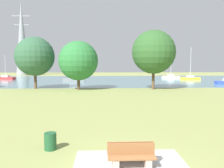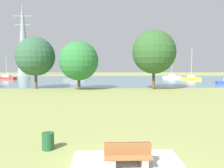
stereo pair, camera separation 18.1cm
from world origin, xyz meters
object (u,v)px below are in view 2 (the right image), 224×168
tree_west_near (35,56)px  bench_facing_water (127,153)px  sailboat_white (172,77)px  electricity_pylon (23,38)px  sailboat_gray (74,79)px  litter_bin (48,141)px  tree_west_far (154,52)px  sailboat_yellow (191,78)px  sailboat_red (7,78)px  bench_facing_inland (128,159)px  tree_east_near (79,61)px

tree_west_near → bench_facing_water: bearing=-68.4°
sailboat_white → electricity_pylon: 52.22m
bench_facing_water → electricity_pylon: (-28.62, 75.73, 12.32)m
sailboat_gray → sailboat_white: bearing=22.0°
litter_bin → sailboat_gray: (-3.99, 43.74, 0.08)m
tree_west_far → sailboat_yellow: bearing=56.8°
sailboat_red → tree_west_near: tree_west_near is taller
bench_facing_inland → tree_west_far: bearing=76.1°
sailboat_white → sailboat_red: bearing=-175.9°
sailboat_red → sailboat_yellow: (46.75, -3.34, 0.02)m
sailboat_gray → sailboat_yellow: bearing=7.8°
sailboat_red → electricity_pylon: size_ratio=0.24×
bench_facing_water → tree_west_far: bearing=75.8°
bench_facing_inland → electricity_pylon: bearing=110.6°
sailboat_yellow → litter_bin: bearing=-117.4°
sailboat_white → tree_west_far: (-11.09, -28.13, 5.37)m
sailboat_red → sailboat_gray: 19.48m
tree_west_far → electricity_pylon: (-35.63, 47.95, 6.97)m
bench_facing_water → bench_facing_inland: size_ratio=1.00×
sailboat_gray → tree_west_near: size_ratio=0.97×
tree_east_near → bench_facing_water: bearing=-80.5°
bench_facing_water → tree_west_far: tree_west_far is taller
bench_facing_water → sailboat_white: 58.76m
sailboat_yellow → electricity_pylon: 57.63m
sailboat_yellow → tree_west_far: bearing=-123.2°
sailboat_gray → tree_east_near: size_ratio=1.07×
bench_facing_water → sailboat_white: size_ratio=0.28×
bench_facing_inland → tree_west_near: (-11.72, 30.13, 4.70)m
electricity_pylon → litter_bin: bearing=-71.2°
tree_west_near → sailboat_red: bearing=120.8°
electricity_pylon → bench_facing_inland: bearing=-69.4°
bench_facing_water → sailboat_red: size_ratio=0.29×
bench_facing_water → litter_bin: bearing=152.7°
sailboat_gray → tree_west_far: tree_west_far is taller
electricity_pylon → sailboat_red: bearing=-82.5°
sailboat_white → litter_bin: bearing=-111.8°
bench_facing_water → bench_facing_inland: (0.00, -0.54, 0.00)m
sailboat_gray → tree_east_near: 18.49m
sailboat_gray → electricity_pylon: electricity_pylon is taller
sailboat_white → tree_west_near: (-29.82, -26.32, 4.71)m
bench_facing_water → tree_west_near: (-11.72, 29.59, 4.70)m
sailboat_red → sailboat_yellow: 46.87m
bench_facing_water → bench_facing_inland: same height
bench_facing_inland → electricity_pylon: electricity_pylon is taller
sailboat_yellow → bench_facing_water: bearing=-113.2°
tree_west_near → tree_east_near: 7.36m
tree_east_near → tree_west_far: (11.65, 0.06, 1.36)m
sailboat_gray → electricity_pylon: 38.84m
sailboat_red → tree_west_far: tree_west_far is taller
sailboat_yellow → sailboat_red: bearing=175.9°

